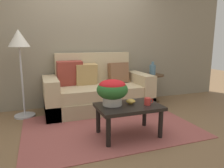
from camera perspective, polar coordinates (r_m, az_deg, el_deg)
ground_plane at (r=3.31m, az=-1.10°, el=-11.03°), size 14.00×14.00×0.00m
wall_back at (r=4.32m, az=-6.87°, el=13.01°), size 6.40×0.12×2.79m
area_rug at (r=3.23m, az=-0.55°, el=-11.55°), size 2.49×1.67×0.01m
couch at (r=3.98m, az=-4.02°, el=-2.14°), size 1.94×0.88×1.06m
coffee_table at (r=2.85m, az=4.55°, el=-7.03°), size 0.85×0.56×0.43m
side_table at (r=4.56m, az=11.08°, el=0.27°), size 0.45×0.45×0.59m
floor_lamp at (r=3.76m, az=-23.87°, el=9.15°), size 0.34×0.34×1.46m
potted_plant at (r=2.77m, az=0.08°, el=-1.59°), size 0.42×0.42×0.34m
coffee_mug at (r=2.85m, az=9.66°, el=-4.66°), size 0.13×0.09×0.10m
snack_bowl at (r=2.88m, az=5.10°, el=-4.69°), size 0.13×0.13×0.07m
table_vase at (r=4.51m, az=10.96°, el=3.94°), size 0.13×0.13×0.27m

